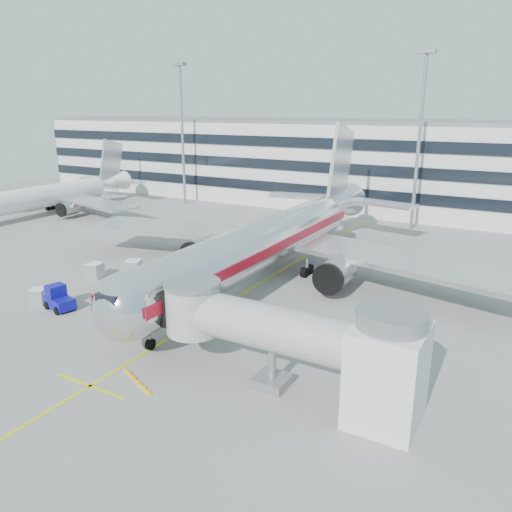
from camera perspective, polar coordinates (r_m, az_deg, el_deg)
The scene contains 15 objects.
ground at distance 45.29m, azimuth -5.24°, elevation -6.56°, with size 180.00×180.00×0.00m, color gray.
lead_in_line at distance 53.20m, azimuth 0.91°, elevation -2.89°, with size 0.25×70.00×0.01m, color #DAC70B.
stop_bar at distance 36.00m, azimuth -18.43°, elevation -13.90°, with size 6.00×0.25×0.01m, color #DAC70B.
main_jet at distance 53.41m, azimuth 1.82°, elevation 1.93°, with size 50.95×48.70×16.06m.
jet_bridge at distance 31.78m, azimuth 4.58°, elevation -9.37°, with size 17.80×4.50×7.00m.
terminal at distance 95.55m, azimuth 15.15°, elevation 10.06°, with size 150.00×24.25×15.60m.
light_mast_west at distance 96.30m, azimuth -8.46°, elevation 14.72°, with size 2.40×1.20×25.45m.
light_mast_centre at distance 77.72m, azimuth 18.25°, elevation 13.68°, with size 2.40×1.20×25.45m.
second_jet at distance 94.09m, azimuth -22.52°, elevation 6.43°, with size 38.21×36.52×12.04m.
belt_loader at distance 50.44m, azimuth -11.89°, elevation -3.53°, with size 5.32×2.37×2.50m.
baggage_tug at distance 49.21m, azimuth -21.62°, elevation -4.58°, with size 3.25×2.43×2.21m.
cargo_container_left at distance 56.91m, azimuth -17.91°, elevation -1.57°, with size 1.73×1.73×1.59m.
cargo_container_right at distance 56.41m, azimuth -13.85°, elevation -1.31°, with size 2.15×2.15×1.75m.
cargo_container_front at distance 51.33m, azimuth -23.60°, elevation -4.22°, with size 1.82×1.82×1.47m.
ramp_worker at distance 43.98m, azimuth -14.94°, elevation -6.38°, with size 0.74×0.49×2.03m, color #A2D716.
Camera 1 is at (24.11, -33.98, 17.77)m, focal length 35.00 mm.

